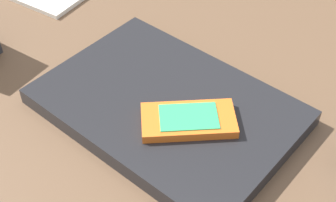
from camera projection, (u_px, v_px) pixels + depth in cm
name	position (u px, v px, depth cm)	size (l,w,h in cm)	color
desk_surface	(202.00, 133.00, 64.88)	(120.00, 80.00, 3.00)	brown
laptop_closed	(168.00, 105.00, 64.90)	(33.48, 23.10, 2.38)	black
cell_phone_on_laptop	(188.00, 120.00, 60.39)	(13.27, 11.08, 1.34)	orange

